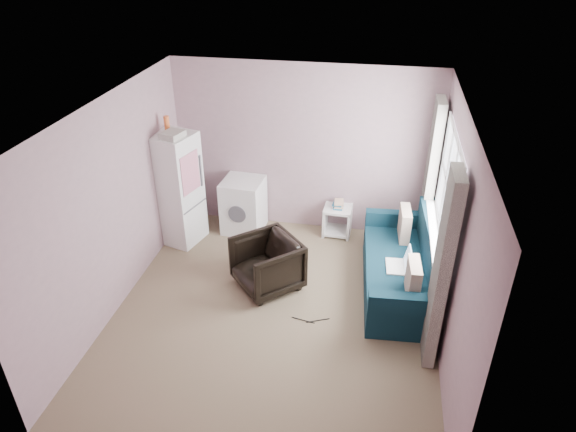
% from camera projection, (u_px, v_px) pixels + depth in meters
% --- Properties ---
extents(room, '(3.84, 4.24, 2.54)m').
position_uv_depth(room, '(275.00, 222.00, 5.61)').
color(room, '#806D54').
rests_on(room, ground).
extents(armchair, '(1.00, 1.01, 0.76)m').
position_uv_depth(armchair, '(267.00, 262.00, 6.48)').
color(armchair, black).
rests_on(armchair, ground).
extents(fridge, '(0.70, 0.69, 1.87)m').
position_uv_depth(fridge, '(177.00, 188.00, 7.25)').
color(fridge, white).
rests_on(fridge, ground).
extents(washing_machine, '(0.62, 0.62, 0.82)m').
position_uv_depth(washing_machine, '(244.00, 204.00, 7.69)').
color(washing_machine, white).
rests_on(washing_machine, ground).
extents(side_table, '(0.42, 0.42, 0.55)m').
position_uv_depth(side_table, '(338.00, 218.00, 7.66)').
color(side_table, white).
rests_on(side_table, ground).
extents(sofa, '(1.03, 2.04, 0.88)m').
position_uv_depth(sofa, '(406.00, 270.00, 6.43)').
color(sofa, '#0C2C39').
rests_on(sofa, ground).
extents(window_dressing, '(0.17, 2.62, 2.18)m').
position_uv_depth(window_dressing, '(435.00, 218.00, 5.99)').
color(window_dressing, white).
rests_on(window_dressing, ground).
extents(floor_cables, '(0.45, 0.13, 0.01)m').
position_uv_depth(floor_cables, '(311.00, 320.00, 6.08)').
color(floor_cables, black).
rests_on(floor_cables, ground).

